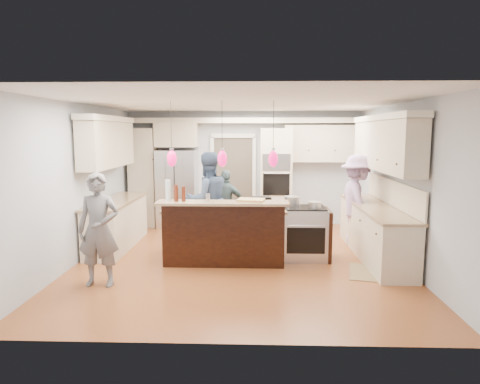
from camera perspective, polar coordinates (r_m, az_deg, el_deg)
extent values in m
plane|color=#A35D2C|center=(7.56, -0.09, -9.03)|extent=(6.00, 6.00, 0.00)
cube|color=#B2BCC6|center=(10.27, 0.50, 3.16)|extent=(5.50, 0.04, 2.70)
cube|color=#B2BCC6|center=(4.32, -1.52, -3.55)|extent=(5.50, 0.04, 2.70)
cube|color=#B2BCC6|center=(7.88, -20.52, 1.18)|extent=(0.04, 6.00, 2.70)
cube|color=#B2BCC6|center=(7.69, 20.84, 1.02)|extent=(0.04, 6.00, 2.70)
cube|color=white|center=(7.25, -0.10, 11.83)|extent=(5.50, 6.00, 0.04)
cube|color=#B7B7BC|center=(10.12, -8.36, 0.44)|extent=(0.90, 0.70, 1.80)
cube|color=beige|center=(9.97, 4.77, 1.84)|extent=(0.72, 0.64, 2.30)
cube|color=black|center=(9.61, 4.89, 4.00)|extent=(0.60, 0.02, 0.35)
cube|color=black|center=(9.66, 4.86, 1.04)|extent=(0.60, 0.02, 0.50)
cylinder|color=#B7B7BC|center=(9.59, 4.89, 2.49)|extent=(0.55, 0.02, 0.02)
cube|color=beige|center=(10.32, -12.71, 1.88)|extent=(0.60, 0.58, 2.30)
cube|color=beige|center=(10.09, -8.44, 7.54)|extent=(0.95, 0.58, 0.55)
cube|color=beige|center=(10.17, 10.74, 6.37)|extent=(1.70, 0.35, 0.85)
cube|color=beige|center=(10.03, 0.48, 9.51)|extent=(5.30, 0.38, 0.12)
cube|color=#4C443A|center=(10.30, -0.89, 1.50)|extent=(0.90, 0.06, 2.10)
cube|color=white|center=(10.19, -0.91, 7.52)|extent=(1.04, 0.06, 0.10)
cube|color=beige|center=(8.02, 17.45, -5.16)|extent=(0.60, 3.00, 0.88)
cube|color=tan|center=(7.94, 17.59, -1.92)|extent=(0.64, 3.05, 0.04)
cube|color=beige|center=(7.86, 18.77, 5.86)|extent=(0.35, 3.00, 0.85)
cube|color=beige|center=(7.86, 18.86, 9.36)|extent=(0.37, 3.10, 0.10)
cube|color=beige|center=(8.64, -16.06, -4.18)|extent=(0.60, 2.20, 0.88)
cube|color=tan|center=(8.56, -16.17, -1.16)|extent=(0.64, 2.25, 0.04)
cube|color=beige|center=(8.50, -17.23, 6.06)|extent=(0.35, 2.20, 0.85)
cube|color=beige|center=(8.49, -17.30, 9.29)|extent=(0.37, 2.30, 0.10)
cube|color=black|center=(7.60, -1.94, -5.51)|extent=(2.00, 1.00, 0.88)
cube|color=tan|center=(7.51, -1.96, -2.09)|extent=(2.10, 1.10, 0.04)
cube|color=black|center=(7.04, -2.26, -5.78)|extent=(2.00, 0.12, 1.08)
cube|color=tan|center=(6.79, -2.37, -1.46)|extent=(2.10, 0.42, 0.04)
cube|color=black|center=(7.58, 2.93, -1.24)|extent=(0.34, 0.29, 0.16)
cube|color=#B7B7BC|center=(7.64, 8.49, -5.46)|extent=(0.76, 0.66, 0.90)
cube|color=black|center=(7.32, 8.78, -6.45)|extent=(0.65, 0.01, 0.45)
cube|color=black|center=(7.54, 8.57, -2.06)|extent=(0.72, 0.59, 0.02)
cube|color=black|center=(7.69, 11.54, -5.51)|extent=(0.06, 0.71, 0.88)
cylinder|color=black|center=(6.84, -9.18, 8.82)|extent=(0.01, 0.01, 0.75)
ellipsoid|color=#CC0C52|center=(6.86, -9.08, 4.43)|extent=(0.15, 0.15, 0.26)
cylinder|color=black|center=(6.74, -2.40, 8.92)|extent=(0.01, 0.01, 0.75)
ellipsoid|color=#CC0C52|center=(6.75, -2.38, 4.46)|extent=(0.15, 0.15, 0.26)
cylinder|color=black|center=(6.72, 4.49, 8.91)|extent=(0.01, 0.01, 0.75)
ellipsoid|color=#CC0C52|center=(6.74, 4.44, 4.44)|extent=(0.15, 0.15, 0.26)
imported|color=slate|center=(6.48, -18.33, -4.81)|extent=(0.60, 0.40, 1.65)
imported|color=#334563|center=(8.23, -4.35, -1.07)|extent=(1.11, 1.03, 1.84)
imported|color=#42595D|center=(8.97, -1.85, -1.61)|extent=(0.90, 0.53, 1.44)
imported|color=#AA8ABA|center=(8.52, 15.37, -1.17)|extent=(0.77, 1.22, 1.80)
cube|color=#957C51|center=(7.20, 16.80, -10.23)|extent=(0.77, 0.98, 0.01)
cylinder|color=silver|center=(6.93, -9.58, 0.22)|extent=(0.09, 0.09, 0.34)
cylinder|color=#4B1B0D|center=(6.89, -8.56, -0.13)|extent=(0.07, 0.07, 0.26)
cylinder|color=#4B1B0D|center=(6.85, -8.47, -0.30)|extent=(0.07, 0.07, 0.23)
cylinder|color=#4B1B0D|center=(6.86, -7.53, -0.25)|extent=(0.07, 0.07, 0.24)
cylinder|color=#B7B7BC|center=(6.82, -4.31, -0.73)|extent=(0.08, 0.08, 0.12)
cube|color=#DEB866|center=(6.85, 1.47, -1.07)|extent=(0.46, 0.36, 0.03)
cylinder|color=#B7B7BC|center=(7.69, 6.95, -1.16)|extent=(0.27, 0.27, 0.16)
cylinder|color=#B7B7BC|center=(7.47, 9.95, -1.68)|extent=(0.22, 0.22, 0.11)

